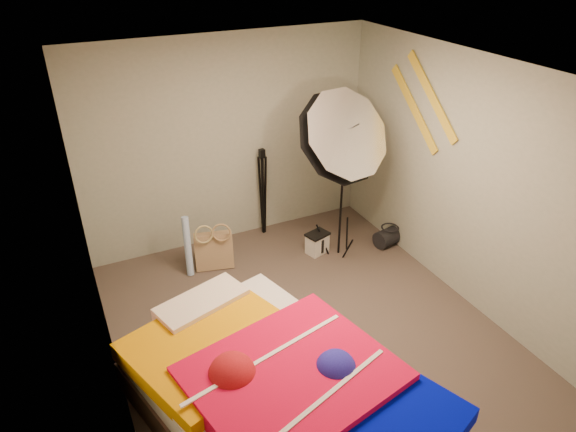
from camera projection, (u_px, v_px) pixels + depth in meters
floor at (305, 329)px, 5.05m from camera, size 4.00×4.00×0.00m
ceiling at (311, 74)px, 3.83m from camera, size 4.00×4.00×0.00m
wall_back at (228, 143)px, 6.01m from camera, size 3.50×0.00×3.50m
wall_front at (474, 378)px, 2.87m from camera, size 3.50×0.00×3.50m
wall_left at (98, 270)px, 3.78m from camera, size 0.00×4.00×4.00m
wall_right at (463, 181)px, 5.10m from camera, size 0.00×4.00×4.00m
tote_bag at (214, 251)px, 5.88m from camera, size 0.46×0.29×0.45m
wrapping_roll at (188, 246)px, 5.72m from camera, size 0.13×0.21×0.70m
camera_case at (317, 244)px, 6.19m from camera, size 0.29×0.24×0.25m
duffel_bag at (389, 237)px, 6.35m from camera, size 0.40×0.29×0.22m
wall_stripe_upper at (432, 96)px, 5.22m from camera, size 0.02×0.91×0.78m
wall_stripe_lower at (414, 109)px, 5.52m from camera, size 0.02×0.91×0.78m
bed at (273, 392)px, 3.95m from camera, size 2.18×2.66×0.66m
photo_umbrella at (340, 138)px, 5.31m from camera, size 1.22×0.84×2.16m
camera_tripod at (263, 186)px, 6.34m from camera, size 0.07×0.07×1.15m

